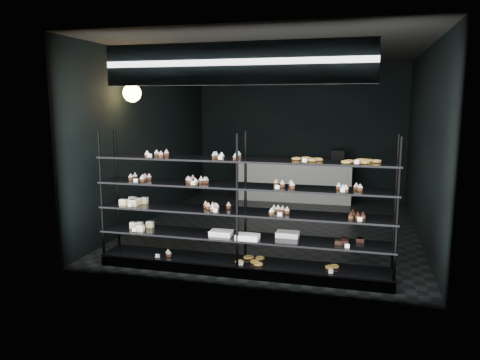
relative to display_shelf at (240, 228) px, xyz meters
The scene contains 5 objects.
room 2.64m from the display_shelf, 88.80° to the left, with size 5.01×6.01×3.20m.
display_shelf is the anchor object (origin of this frame).
signage 2.17m from the display_shelf, 83.83° to the right, with size 3.30×0.05×0.50m.
pendant_lamp 3.05m from the display_shelf, 151.25° to the left, with size 0.29×0.29×0.88m.
service_counter 4.95m from the display_shelf, 89.58° to the left, with size 2.75×0.65×1.23m.
Camera 1 is at (1.52, -8.36, 2.29)m, focal length 35.00 mm.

